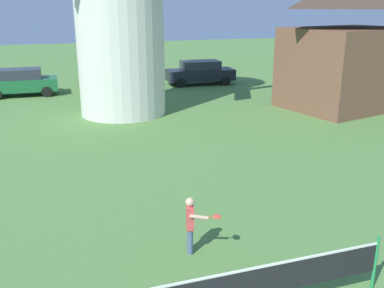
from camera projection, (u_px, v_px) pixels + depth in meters
name	position (u px, v px, depth m)	size (l,w,h in m)	color
tennis_net	(231.00, 288.00, 7.17)	(5.85, 0.06, 1.10)	#238E4C
player_far	(191.00, 222.00, 9.26)	(0.72, 0.65, 1.28)	slate
parked_car_green	(22.00, 82.00, 25.46)	(4.02, 1.95, 1.56)	#1E6638
parked_car_mustard	(115.00, 76.00, 27.68)	(4.07, 2.05, 1.56)	#999919
parked_car_black	(200.00, 72.00, 29.06)	(4.55, 2.13, 1.56)	#1E232D
chapel	(350.00, 43.00, 21.95)	(7.19, 5.93, 7.60)	brown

